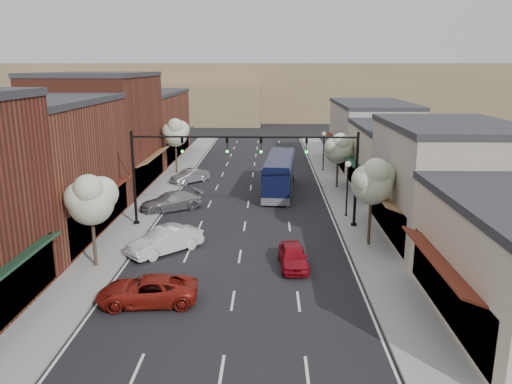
# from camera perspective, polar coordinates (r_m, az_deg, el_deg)

# --- Properties ---
(ground) EXTENTS (160.00, 160.00, 0.00)m
(ground) POSITION_cam_1_polar(r_m,az_deg,el_deg) (29.32, -2.09, -8.80)
(ground) COLOR black
(ground) RESTS_ON ground
(sidewalk_left) EXTENTS (2.80, 73.00, 0.15)m
(sidewalk_left) POSITION_cam_1_polar(r_m,az_deg,el_deg) (47.93, -10.76, 0.21)
(sidewalk_left) COLOR gray
(sidewalk_left) RESTS_ON ground
(sidewalk_right) EXTENTS (2.80, 73.00, 0.15)m
(sidewalk_right) POSITION_cam_1_polar(r_m,az_deg,el_deg) (47.29, 9.55, 0.08)
(sidewalk_right) COLOR gray
(sidewalk_right) RESTS_ON ground
(curb_left) EXTENTS (0.25, 73.00, 0.17)m
(curb_left) POSITION_cam_1_polar(r_m,az_deg,el_deg) (47.65, -9.12, 0.20)
(curb_left) COLOR gray
(curb_left) RESTS_ON ground
(curb_right) EXTENTS (0.25, 73.00, 0.17)m
(curb_right) POSITION_cam_1_polar(r_m,az_deg,el_deg) (47.12, 7.86, 0.09)
(curb_right) COLOR gray
(curb_right) RESTS_ON ground
(bldg_left_midnear) EXTENTS (10.14, 14.10, 9.40)m
(bldg_left_midnear) POSITION_cam_1_polar(r_m,az_deg,el_deg) (37.24, -23.97, 2.45)
(bldg_left_midnear) COLOR brown
(bldg_left_midnear) RESTS_ON ground
(bldg_left_midfar) EXTENTS (10.14, 14.10, 10.90)m
(bldg_left_midfar) POSITION_cam_1_polar(r_m,az_deg,el_deg) (49.96, -17.28, 6.61)
(bldg_left_midfar) COLOR brown
(bldg_left_midfar) RESTS_ON ground
(bldg_left_far) EXTENTS (10.14, 18.10, 8.40)m
(bldg_left_far) POSITION_cam_1_polar(r_m,az_deg,el_deg) (65.34, -12.74, 7.45)
(bldg_left_far) COLOR brown
(bldg_left_far) RESTS_ON ground
(bldg_right_midnear) EXTENTS (9.14, 12.10, 7.90)m
(bldg_right_midnear) POSITION_cam_1_polar(r_m,az_deg,el_deg) (35.82, 20.97, 1.09)
(bldg_right_midnear) COLOR #A9A091
(bldg_right_midnear) RESTS_ON ground
(bldg_right_midfar) EXTENTS (9.14, 12.10, 6.40)m
(bldg_right_midfar) POSITION_cam_1_polar(r_m,az_deg,el_deg) (47.21, 16.18, 3.53)
(bldg_right_midfar) COLOR beige
(bldg_right_midfar) RESTS_ON ground
(bldg_right_far) EXTENTS (9.14, 16.10, 7.40)m
(bldg_right_far) POSITION_cam_1_polar(r_m,az_deg,el_deg) (60.62, 12.98, 6.46)
(bldg_right_far) COLOR #A9A091
(bldg_right_far) RESTS_ON ground
(hill_far) EXTENTS (120.00, 30.00, 12.00)m
(hill_far) POSITION_cam_1_polar(r_m,az_deg,el_deg) (117.07, 0.70, 11.53)
(hill_far) COLOR #7A6647
(hill_far) RESTS_ON ground
(hill_near) EXTENTS (50.00, 20.00, 8.00)m
(hill_near) POSITION_cam_1_polar(r_m,az_deg,el_deg) (108.55, -12.92, 9.91)
(hill_near) COLOR #7A6647
(hill_near) RESTS_ON ground
(signal_mast_right) EXTENTS (8.22, 0.46, 7.00)m
(signal_mast_right) POSITION_cam_1_polar(r_m,az_deg,el_deg) (35.79, 7.69, 3.07)
(signal_mast_right) COLOR black
(signal_mast_right) RESTS_ON ground
(signal_mast_left) EXTENTS (8.22, 0.46, 7.00)m
(signal_mast_left) POSITION_cam_1_polar(r_m,az_deg,el_deg) (36.35, -10.25, 3.14)
(signal_mast_left) COLOR black
(signal_mast_left) RESTS_ON ground
(tree_right_near) EXTENTS (2.85, 2.65, 5.95)m
(tree_right_near) POSITION_cam_1_polar(r_m,az_deg,el_deg) (32.32, 13.23, 1.31)
(tree_right_near) COLOR #47382B
(tree_right_near) RESTS_ON ground
(tree_right_far) EXTENTS (2.85, 2.65, 5.43)m
(tree_right_far) POSITION_cam_1_polar(r_m,az_deg,el_deg) (47.91, 9.45, 5.05)
(tree_right_far) COLOR #47382B
(tree_right_far) RESTS_ON ground
(tree_left_near) EXTENTS (2.85, 2.65, 5.69)m
(tree_left_near) POSITION_cam_1_polar(r_m,az_deg,el_deg) (29.58, -18.34, -0.68)
(tree_left_near) COLOR #47382B
(tree_left_near) RESTS_ON ground
(tree_left_far) EXTENTS (2.85, 2.65, 6.13)m
(tree_left_far) POSITION_cam_1_polar(r_m,az_deg,el_deg) (54.25, -9.18, 6.77)
(tree_left_far) COLOR #47382B
(tree_left_far) RESTS_ON ground
(lamp_post_near) EXTENTS (0.44, 0.44, 4.44)m
(lamp_post_near) POSITION_cam_1_polar(r_m,az_deg,el_deg) (38.83, 10.43, 1.40)
(lamp_post_near) COLOR black
(lamp_post_near) RESTS_ON ground
(lamp_post_far) EXTENTS (0.44, 0.44, 4.44)m
(lamp_post_far) POSITION_cam_1_polar(r_m,az_deg,el_deg) (55.90, 7.75, 5.38)
(lamp_post_far) COLOR black
(lamp_post_far) RESTS_ON ground
(coach_bus) EXTENTS (3.28, 11.15, 3.36)m
(coach_bus) POSITION_cam_1_polar(r_m,az_deg,el_deg) (46.38, 2.72, 2.13)
(coach_bus) COLOR black
(coach_bus) RESTS_ON ground
(red_hatchback) EXTENTS (1.84, 4.05, 1.35)m
(red_hatchback) POSITION_cam_1_polar(r_m,az_deg,el_deg) (29.43, 4.27, -7.32)
(red_hatchback) COLOR maroon
(red_hatchback) RESTS_ON ground
(parked_car_a) EXTENTS (5.16, 2.77, 1.38)m
(parked_car_a) POSITION_cam_1_polar(r_m,az_deg,el_deg) (25.67, -12.32, -10.94)
(parked_car_a) COLOR maroon
(parked_car_a) RESTS_ON ground
(parked_car_b) EXTENTS (4.66, 4.66, 1.61)m
(parked_car_b) POSITION_cam_1_polar(r_m,az_deg,el_deg) (32.02, -10.36, -5.47)
(parked_car_b) COLOR silver
(parked_car_b) RESTS_ON ground
(parked_car_c) EXTENTS (5.48, 4.50, 1.49)m
(parked_car_c) POSITION_cam_1_polar(r_m,az_deg,el_deg) (41.22, -9.67, -1.06)
(parked_car_c) COLOR gray
(parked_car_c) RESTS_ON ground
(parked_car_e) EXTENTS (3.83, 4.10, 1.37)m
(parked_car_e) POSITION_cam_1_polar(r_m,az_deg,el_deg) (50.66, -7.55, 1.81)
(parked_car_e) COLOR gray
(parked_car_e) RESTS_ON ground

